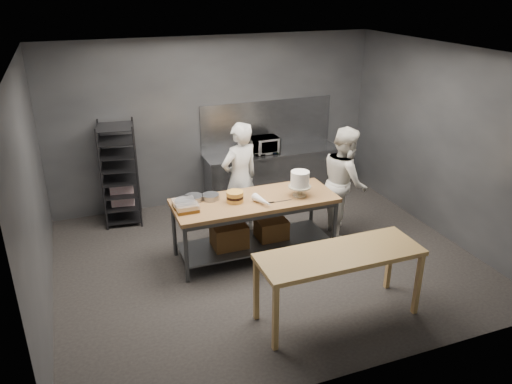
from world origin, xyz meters
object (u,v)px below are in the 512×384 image
near_counter (340,259)px  layer_cake (235,197)px  microwave (263,145)px  frosted_cake_stand (300,180)px  work_table (252,220)px  speed_rack (120,175)px  chef_behind (240,179)px  chef_right (345,182)px

near_counter → layer_cake: 1.93m
near_counter → layer_cake: (-0.72, 1.78, 0.19)m
microwave → layer_cake: size_ratio=2.20×
frosted_cake_stand → layer_cake: size_ratio=1.55×
work_table → speed_rack: (-1.67, 1.87, 0.28)m
speed_rack → layer_cake: bearing=-53.0°
layer_cake → near_counter: bearing=-68.1°
speed_rack → chef_behind: size_ratio=0.94×
microwave → chef_right: bearing=-68.5°
work_table → near_counter: (0.46, -1.79, 0.24)m
chef_right → layer_cake: 1.91m
work_table → microwave: 2.21m
near_counter → chef_right: chef_right is taller
work_table → chef_behind: 0.86m
speed_rack → chef_right: 3.72m
near_counter → frosted_cake_stand: (0.25, 1.65, 0.35)m
speed_rack → microwave: speed_rack is taller
work_table → chef_right: bearing=5.8°
speed_rack → chef_behind: bearing=-32.0°
chef_right → frosted_cake_stand: size_ratio=4.69×
microwave → layer_cake: microwave is taller
frosted_cake_stand → speed_rack: bearing=139.8°
microwave → speed_rack: bearing=-178.2°
speed_rack → layer_cake: (1.41, -1.87, 0.14)m
near_counter → chef_behind: chef_behind is taller
work_table → layer_cake: 0.50m
near_counter → chef_behind: 2.59m
chef_right → microwave: bearing=37.7°
chef_behind → layer_cake: chef_behind is taller
near_counter → speed_rack: (-2.12, 3.65, 0.04)m
chef_right → layer_cake: size_ratio=7.27×
microwave → frosted_cake_stand: frosted_cake_stand is taller
microwave → work_table: bearing=-115.9°
work_table → near_counter: work_table is taller
work_table → speed_rack: 2.52m
speed_rack → chef_behind: 2.07m
chef_right → microwave: size_ratio=3.30×
microwave → frosted_cake_stand: size_ratio=1.42×
near_counter → chef_right: (1.19, 1.96, 0.08)m
frosted_cake_stand → near_counter: bearing=-98.5°
chef_behind → layer_cake: size_ratio=7.59×
layer_cake → microwave: bearing=58.3°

